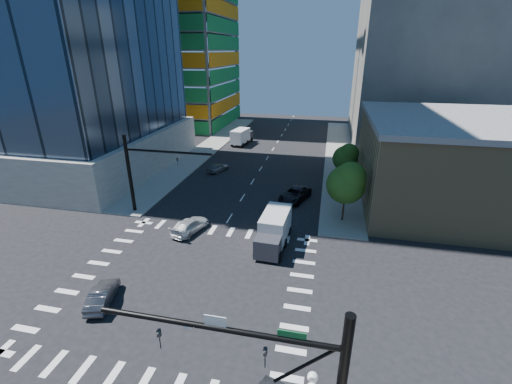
# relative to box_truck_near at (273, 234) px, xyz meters

# --- Properties ---
(ground) EXTENTS (160.00, 160.00, 0.00)m
(ground) POSITION_rel_box_truck_near_xyz_m (-5.82, -7.12, -1.40)
(ground) COLOR black
(ground) RESTS_ON ground
(road_markings) EXTENTS (20.00, 20.00, 0.01)m
(road_markings) POSITION_rel_box_truck_near_xyz_m (-5.82, -7.12, -1.40)
(road_markings) COLOR silver
(road_markings) RESTS_ON ground
(sidewalk_ne) EXTENTS (5.00, 60.00, 0.15)m
(sidewalk_ne) POSITION_rel_box_truck_near_xyz_m (6.68, 32.88, -1.33)
(sidewalk_ne) COLOR gray
(sidewalk_ne) RESTS_ON ground
(sidewalk_nw) EXTENTS (5.00, 60.00, 0.15)m
(sidewalk_nw) POSITION_rel_box_truck_near_xyz_m (-18.32, 32.88, -1.33)
(sidewalk_nw) COLOR gray
(sidewalk_nw) RESTS_ON ground
(construction_building) EXTENTS (25.16, 34.50, 70.60)m
(construction_building) POSITION_rel_box_truck_near_xyz_m (-33.23, 54.81, 23.21)
(construction_building) COLOR slate
(construction_building) RESTS_ON ground
(commercial_building) EXTENTS (20.50, 22.50, 10.60)m
(commercial_building) POSITION_rel_box_truck_near_xyz_m (19.18, 14.88, 3.91)
(commercial_building) COLOR #948056
(commercial_building) RESTS_ON ground
(bg_building_ne) EXTENTS (24.00, 30.00, 28.00)m
(bg_building_ne) POSITION_rel_box_truck_near_xyz_m (21.18, 47.88, 12.60)
(bg_building_ne) COLOR #5C5853
(bg_building_ne) RESTS_ON ground
(signal_mast_nw) EXTENTS (10.20, 0.40, 9.00)m
(signal_mast_nw) POSITION_rel_box_truck_near_xyz_m (-15.82, 4.38, 4.09)
(signal_mast_nw) COLOR black
(signal_mast_nw) RESTS_ON sidewalk_nw
(tree_south) EXTENTS (4.16, 4.16, 6.82)m
(tree_south) POSITION_rel_box_truck_near_xyz_m (6.81, 6.78, 3.29)
(tree_south) COLOR #382316
(tree_south) RESTS_ON sidewalk_ne
(tree_north) EXTENTS (3.54, 3.52, 5.78)m
(tree_north) POSITION_rel_box_truck_near_xyz_m (7.11, 18.78, 2.59)
(tree_north) COLOR #382316
(tree_north) RESTS_ON sidewalk_ne
(car_nb_far) EXTENTS (4.27, 6.17, 1.56)m
(car_nb_far) POSITION_rel_box_truck_near_xyz_m (0.88, 11.61, -0.62)
(car_nb_far) COLOR black
(car_nb_far) RESTS_ON ground
(car_sb_near) EXTENTS (3.20, 5.22, 1.41)m
(car_sb_near) POSITION_rel_box_truck_near_xyz_m (-8.99, 1.13, -0.69)
(car_sb_near) COLOR white
(car_sb_near) RESTS_ON ground
(car_sb_mid) EXTENTS (3.02, 4.24, 1.34)m
(car_sb_mid) POSITION_rel_box_truck_near_xyz_m (-12.09, 20.10, -0.73)
(car_sb_mid) COLOR gray
(car_sb_mid) RESTS_ON ground
(car_sb_cross) EXTENTS (2.50, 4.33, 1.35)m
(car_sb_cross) POSITION_rel_box_truck_near_xyz_m (-11.20, -10.62, -0.73)
(car_sb_cross) COLOR #47464B
(car_sb_cross) RESTS_ON ground
(box_truck_near) EXTENTS (2.89, 6.16, 3.16)m
(box_truck_near) POSITION_rel_box_truck_near_xyz_m (0.00, 0.00, 0.00)
(box_truck_near) COLOR black
(box_truck_near) RESTS_ON ground
(box_truck_far) EXTENTS (3.43, 6.32, 3.15)m
(box_truck_far) POSITION_rel_box_truck_near_xyz_m (-12.57, 37.53, -0.01)
(box_truck_far) COLOR black
(box_truck_far) RESTS_ON ground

